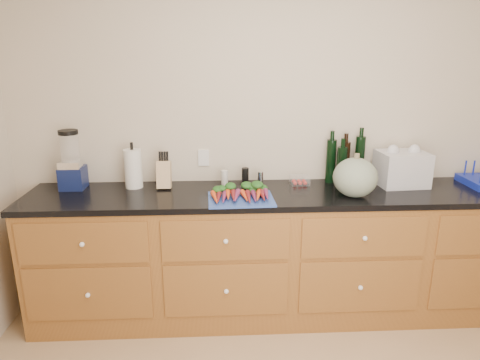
{
  "coord_description": "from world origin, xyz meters",
  "views": [
    {
      "loc": [
        -0.49,
        -1.51,
        1.87
      ],
      "look_at": [
        -0.35,
        1.2,
        1.06
      ],
      "focal_mm": 32.0,
      "sensor_mm": 36.0,
      "label": 1
    }
  ],
  "objects": [
    {
      "name": "cabinets",
      "position": [
        0.0,
        1.3,
        0.45
      ],
      "size": [
        3.6,
        0.64,
        0.9
      ],
      "color": "brown",
      "rests_on": "ground"
    },
    {
      "name": "carrots",
      "position": [
        -0.35,
        1.18,
        0.97
      ],
      "size": [
        0.38,
        0.28,
        0.05
      ],
      "color": "#F24D1C",
      "rests_on": "cutting_board"
    },
    {
      "name": "bottles",
      "position": [
        0.44,
        1.51,
        1.1
      ],
      "size": [
        0.29,
        0.15,
        0.34
      ],
      "color": "black",
      "rests_on": "countertop"
    },
    {
      "name": "tomato_box",
      "position": [
        0.1,
        1.47,
        0.97
      ],
      "size": [
        0.14,
        0.11,
        0.06
      ],
      "primitive_type": "cube",
      "color": "white",
      "rests_on": "countertop"
    },
    {
      "name": "grinder_pepper",
      "position": [
        -0.3,
        1.48,
        1.0
      ],
      "size": [
        0.05,
        0.05,
        0.13
      ],
      "primitive_type": "cylinder",
      "color": "black",
      "rests_on": "countertop"
    },
    {
      "name": "wall_back",
      "position": [
        0.0,
        1.62,
        1.3
      ],
      "size": [
        4.1,
        0.05,
        2.6
      ],
      "primitive_type": "cube",
      "color": "beige",
      "rests_on": "ground"
    },
    {
      "name": "canister_chrome",
      "position": [
        -0.18,
        1.48,
        0.99
      ],
      "size": [
        0.04,
        0.04,
        0.1
      ],
      "primitive_type": "cylinder",
      "color": "silver",
      "rests_on": "countertop"
    },
    {
      "name": "countertop",
      "position": [
        0.0,
        1.3,
        0.92
      ],
      "size": [
        3.64,
        0.62,
        0.04
      ],
      "primitive_type": "cube",
      "color": "black",
      "rests_on": "cabinets"
    },
    {
      "name": "blender_appliance",
      "position": [
        -1.52,
        1.46,
        1.12
      ],
      "size": [
        0.17,
        0.17,
        0.42
      ],
      "color": "#0F1A49",
      "rests_on": "countertop"
    },
    {
      "name": "knife_block",
      "position": [
        -0.88,
        1.44,
        1.04
      ],
      "size": [
        0.1,
        0.1,
        0.19
      ],
      "primitive_type": "cube",
      "color": "tan",
      "rests_on": "countertop"
    },
    {
      "name": "squash",
      "position": [
        0.42,
        1.18,
        1.07
      ],
      "size": [
        0.29,
        0.29,
        0.27
      ],
      "primitive_type": "ellipsoid",
      "color": "slate",
      "rests_on": "countertop"
    },
    {
      "name": "cutting_board",
      "position": [
        -0.35,
        1.14,
        0.95
      ],
      "size": [
        0.44,
        0.34,
        0.01
      ],
      "primitive_type": "cube",
      "rotation": [
        0.0,
        0.0,
        0.03
      ],
      "color": "#2A4AA1",
      "rests_on": "countertop"
    },
    {
      "name": "grinder_salt",
      "position": [
        -0.45,
        1.48,
        1.0
      ],
      "size": [
        0.05,
        0.05,
        0.11
      ],
      "primitive_type": "cylinder",
      "color": "silver",
      "rests_on": "countertop"
    },
    {
      "name": "grocery_bag",
      "position": [
        0.84,
        1.42,
        1.06
      ],
      "size": [
        0.35,
        0.29,
        0.25
      ],
      "primitive_type": null,
      "rotation": [
        0.0,
        0.0,
        0.07
      ],
      "color": "white",
      "rests_on": "countertop"
    },
    {
      "name": "paper_towel",
      "position": [
        -1.1,
        1.46,
        1.08
      ],
      "size": [
        0.12,
        0.12,
        0.28
      ],
      "primitive_type": "cylinder",
      "color": "white",
      "rests_on": "countertop"
    }
  ]
}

